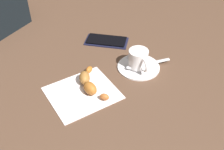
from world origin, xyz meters
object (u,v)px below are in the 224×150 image
sugar_packet (138,58)px  teaspoon (141,65)px  saucer (139,66)px  espresso_cup (139,59)px  croissant (89,83)px  cell_phone (107,41)px  napkin (82,93)px

sugar_packet → teaspoon: bearing=121.1°
saucer → espresso_cup: (0.00, 0.00, 0.03)m
teaspoon → croissant: 0.18m
espresso_cup → cell_phone: espresso_cup is taller
espresso_cup → teaspoon: size_ratio=0.61×
napkin → saucer: bearing=-161.7°
croissant → saucer: bearing=-164.2°
saucer → teaspoon: bearing=138.1°
saucer → napkin: (0.19, 0.06, -0.00)m
espresso_cup → cell_phone: (0.05, -0.17, -0.03)m
sugar_packet → napkin: sugar_packet is taller
espresso_cup → croissant: bearing=14.8°
saucer → espresso_cup: size_ratio=1.46×
croissant → cell_phone: size_ratio=0.95×
napkin → croissant: croissant is taller
saucer → teaspoon: size_ratio=0.89×
sugar_packet → croissant: (0.18, 0.08, 0.01)m
teaspoon → cell_phone: 0.18m
cell_phone → saucer: bearing=108.4°
saucer → cell_phone: bearing=-71.6°
espresso_cup → croissant: espresso_cup is taller
espresso_cup → croissant: size_ratio=0.58×
napkin → cell_phone: (-0.13, -0.22, 0.00)m
cell_phone → teaspoon: bearing=109.6°
sugar_packet → croissant: size_ratio=0.43×
teaspoon → espresso_cup: bearing=-6.9°
croissant → espresso_cup: bearing=-165.2°
saucer → sugar_packet: bearing=-108.9°
saucer → napkin: 0.20m
saucer → sugar_packet: sugar_packet is taller
napkin → teaspoon: bearing=-163.6°
teaspoon → croissant: croissant is taller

